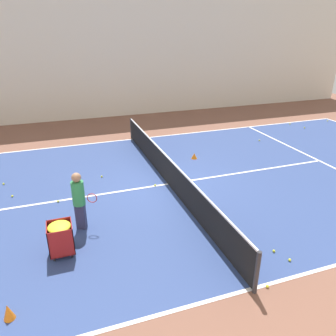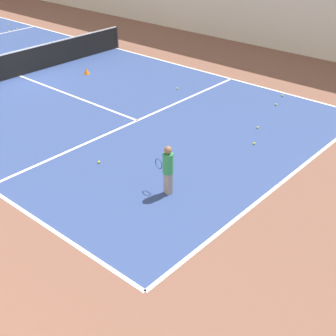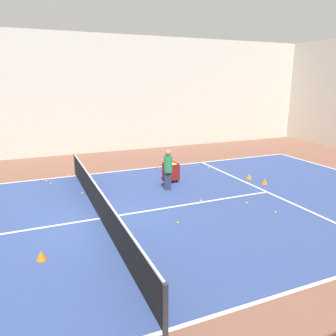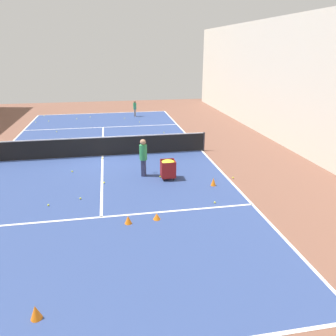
{
  "view_description": "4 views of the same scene",
  "coord_description": "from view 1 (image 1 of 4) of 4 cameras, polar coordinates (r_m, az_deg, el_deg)",
  "views": [
    {
      "loc": [
        -10.08,
        3.53,
        5.22
      ],
      "look_at": [
        0.0,
        0.0,
        0.64
      ],
      "focal_mm": 35.0,
      "sensor_mm": 36.0,
      "label": 1
    },
    {
      "loc": [
        -10.08,
        -17.01,
        6.45
      ],
      "look_at": [
        -2.65,
        -10.52,
        0.73
      ],
      "focal_mm": 50.0,
      "sensor_mm": 36.0,
      "label": 2
    },
    {
      "loc": [
        10.08,
        -1.87,
        4.37
      ],
      "look_at": [
        -1.86,
        3.23,
        0.94
      ],
      "focal_mm": 35.0,
      "sensor_mm": 36.0,
      "label": 3
    },
    {
      "loc": [
        -0.48,
        17.01,
        5.45
      ],
      "look_at": [
        -2.88,
        3.8,
        0.51
      ],
      "focal_mm": 35.0,
      "sensor_mm": 36.0,
      "label": 4
    }
  ],
  "objects": [
    {
      "name": "ground_plane",
      "position": [
        11.89,
        0.0,
        -2.82
      ],
      "size": [
        38.83,
        38.83,
        0.0
      ],
      "primitive_type": "plane",
      "color": "brown"
    },
    {
      "name": "tennis_ball_3",
      "position": [
        13.23,
        -26.72,
        -2.48
      ],
      "size": [
        0.07,
        0.07,
        0.07
      ],
      "primitive_type": "sphere",
      "color": "yellow",
      "rests_on": "ground"
    },
    {
      "name": "line_service_near",
      "position": [
        15.37,
        24.83,
        1.16
      ],
      "size": [
        11.0,
        0.1,
        0.0
      ],
      "primitive_type": "cube",
      "color": "white",
      "rests_on": "ground"
    },
    {
      "name": "line_sideline_right",
      "position": [
        16.8,
        -6.24,
        5.01
      ],
      "size": [
        0.1,
        24.87,
        0.0
      ],
      "primitive_type": "cube",
      "color": "white",
      "rests_on": "ground"
    },
    {
      "name": "tennis_ball_19",
      "position": [
        11.26,
        -18.6,
        -5.51
      ],
      "size": [
        0.07,
        0.07,
        0.07
      ],
      "primitive_type": "sphere",
      "color": "yellow",
      "rests_on": "ground"
    },
    {
      "name": "tennis_ball_2",
      "position": [
        20.64,
        20.47,
        7.21
      ],
      "size": [
        0.07,
        0.07,
        0.07
      ],
      "primitive_type": "sphere",
      "color": "yellow",
      "rests_on": "ground"
    },
    {
      "name": "coach_at_net",
      "position": [
        9.25,
        -15.27,
        -4.97
      ],
      "size": [
        0.44,
        0.7,
        1.7
      ],
      "rotation": [
        0.0,
        0.0,
        -1.94
      ],
      "color": "#2D3351",
      "rests_on": "ground"
    },
    {
      "name": "tennis_ball_7",
      "position": [
        17.06,
        15.61,
        4.67
      ],
      "size": [
        0.07,
        0.07,
        0.07
      ],
      "primitive_type": "sphere",
      "color": "yellow",
      "rests_on": "ground"
    },
    {
      "name": "line_sideline_left",
      "position": [
        7.79,
        14.37,
        -19.72
      ],
      "size": [
        0.1,
        24.87,
        0.0
      ],
      "primitive_type": "cube",
      "color": "white",
      "rests_on": "ground"
    },
    {
      "name": "tennis_ball_8",
      "position": [
        9.74,
        6.22,
        -9.08
      ],
      "size": [
        0.07,
        0.07,
        0.07
      ],
      "primitive_type": "sphere",
      "color": "yellow",
      "rests_on": "ground"
    },
    {
      "name": "line_centre_service",
      "position": [
        11.88,
        0.0,
        -2.8
      ],
      "size": [
        0.1,
        13.68,
        0.0
      ],
      "primitive_type": "cube",
      "color": "white",
      "rests_on": "ground"
    },
    {
      "name": "tennis_ball_9",
      "position": [
        12.65,
        -11.47,
        -1.46
      ],
      "size": [
        0.07,
        0.07,
        0.07
      ],
      "primitive_type": "sphere",
      "color": "yellow",
      "rests_on": "ground"
    },
    {
      "name": "tennis_ball_1",
      "position": [
        9.13,
        -16.55,
        -12.48
      ],
      "size": [
        0.07,
        0.07,
        0.07
      ],
      "primitive_type": "sphere",
      "color": "yellow",
      "rests_on": "ground"
    },
    {
      "name": "tennis_ball_11",
      "position": [
        12.17,
        -25.49,
        -4.42
      ],
      "size": [
        0.07,
        0.07,
        0.07
      ],
      "primitive_type": "sphere",
      "color": "yellow",
      "rests_on": "ground"
    },
    {
      "name": "tennis_net",
      "position": [
        11.66,
        0.0,
        -0.4
      ],
      "size": [
        11.3,
        0.1,
        1.06
      ],
      "color": "#2D2D33",
      "rests_on": "ground"
    },
    {
      "name": "tennis_ball_4",
      "position": [
        8.93,
        17.96,
        -13.59
      ],
      "size": [
        0.07,
        0.07,
        0.07
      ],
      "primitive_type": "sphere",
      "color": "yellow",
      "rests_on": "ground"
    },
    {
      "name": "hall_enclosure_right",
      "position": [
        21.0,
        -10.09,
        18.42
      ],
      "size": [
        0.15,
        35.13,
        7.17
      ],
      "color": "silver",
      "rests_on": "ground"
    },
    {
      "name": "ball_cart",
      "position": [
        8.55,
        -18.28,
        -10.68
      ],
      "size": [
        0.62,
        0.6,
        0.87
      ],
      "color": "maroon",
      "rests_on": "ground"
    },
    {
      "name": "tennis_ball_13",
      "position": [
        22.23,
        26.03,
        7.4
      ],
      "size": [
        0.07,
        0.07,
        0.07
      ],
      "primitive_type": "sphere",
      "color": "yellow",
      "rests_on": "ground"
    },
    {
      "name": "training_cone_0",
      "position": [
        14.19,
        4.59,
        2.12
      ],
      "size": [
        0.26,
        0.26,
        0.25
      ],
      "primitive_type": "cone",
      "color": "orange",
      "rests_on": "ground"
    },
    {
      "name": "court_playing_area",
      "position": [
        11.89,
        0.0,
        -2.81
      ],
      "size": [
        11.0,
        24.87,
        0.0
      ],
      "color": "navy",
      "rests_on": "ground"
    },
    {
      "name": "tennis_ball_21",
      "position": [
        20.12,
        22.7,
        6.5
      ],
      "size": [
        0.07,
        0.07,
        0.07
      ],
      "primitive_type": "sphere",
      "color": "yellow",
      "rests_on": "ground"
    },
    {
      "name": "tennis_ball_24",
      "position": [
        8.76,
        20.43,
        -14.77
      ],
      "size": [
        0.07,
        0.07,
        0.07
      ],
      "primitive_type": "sphere",
      "color": "yellow",
      "rests_on": "ground"
    },
    {
      "name": "tennis_ball_5",
      "position": [
        7.88,
        16.91,
        -19.1
      ],
      "size": [
        0.07,
        0.07,
        0.07
      ],
      "primitive_type": "sphere",
      "color": "yellow",
      "rests_on": "ground"
    },
    {
      "name": "training_cone_2",
      "position": [
        7.56,
        -26.06,
        -21.59
      ],
      "size": [
        0.22,
        0.22,
        0.34
      ],
      "primitive_type": "cone",
      "color": "orange",
      "rests_on": "ground"
    },
    {
      "name": "tennis_ball_10",
      "position": [
        11.74,
        -2.26,
        -3.0
      ],
      "size": [
        0.07,
        0.07,
        0.07
      ],
      "primitive_type": "sphere",
      "color": "yellow",
      "rests_on": "ground"
    }
  ]
}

